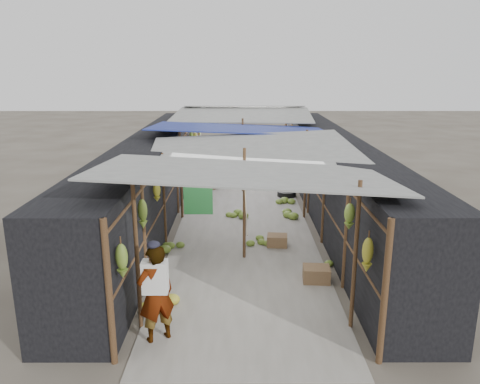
{
  "coord_description": "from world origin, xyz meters",
  "views": [
    {
      "loc": [
        -0.11,
        -7.15,
        4.34
      ],
      "look_at": [
        -0.1,
        4.29,
        1.25
      ],
      "focal_mm": 35.0,
      "sensor_mm": 36.0,
      "label": 1
    }
  ],
  "objects_px": {
    "vendor_elderly": "(156,294)",
    "vendor_seated": "(276,171)",
    "black_basin": "(287,194)",
    "shopper_blue": "(227,164)",
    "crate_near": "(277,241)"
  },
  "relations": [
    {
      "from": "black_basin",
      "to": "vendor_elderly",
      "type": "distance_m",
      "value": 9.2
    },
    {
      "from": "crate_near",
      "to": "vendor_seated",
      "type": "relative_size",
      "value": 0.54
    },
    {
      "from": "vendor_elderly",
      "to": "vendor_seated",
      "type": "xyz_separation_m",
      "value": [
        2.72,
        10.73,
        -0.37
      ]
    },
    {
      "from": "crate_near",
      "to": "black_basin",
      "type": "bearing_deg",
      "value": 86.99
    },
    {
      "from": "crate_near",
      "to": "shopper_blue",
      "type": "distance_m",
      "value": 5.94
    },
    {
      "from": "black_basin",
      "to": "shopper_blue",
      "type": "xyz_separation_m",
      "value": [
        -2.07,
        1.15,
        0.8
      ]
    },
    {
      "from": "vendor_elderly",
      "to": "shopper_blue",
      "type": "bearing_deg",
      "value": -127.24
    },
    {
      "from": "vendor_elderly",
      "to": "vendor_seated",
      "type": "distance_m",
      "value": 11.08
    },
    {
      "from": "vendor_seated",
      "to": "crate_near",
      "type": "bearing_deg",
      "value": 5.21
    },
    {
      "from": "shopper_blue",
      "to": "black_basin",
      "type": "bearing_deg",
      "value": -44.65
    },
    {
      "from": "vendor_seated",
      "to": "black_basin",
      "type": "bearing_deg",
      "value": 15.55
    },
    {
      "from": "shopper_blue",
      "to": "vendor_seated",
      "type": "bearing_deg",
      "value": 10.42
    },
    {
      "from": "vendor_elderly",
      "to": "vendor_seated",
      "type": "bearing_deg",
      "value": -136.34
    },
    {
      "from": "vendor_elderly",
      "to": "black_basin",
      "type": "bearing_deg",
      "value": -140.88
    },
    {
      "from": "shopper_blue",
      "to": "crate_near",
      "type": "bearing_deg",
      "value": -92.05
    }
  ]
}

